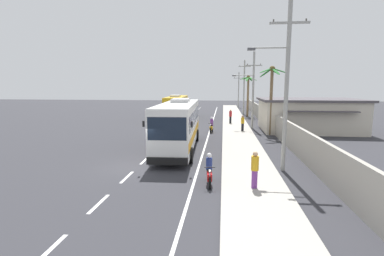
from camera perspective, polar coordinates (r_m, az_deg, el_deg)
ground_plane at (r=18.20m, az=-10.74°, el=-7.59°), size 160.00×160.00×0.00m
sidewalk_kerb at (r=27.20m, az=9.52°, el=-2.05°), size 3.20×90.00×0.14m
lane_markings at (r=31.82m, az=0.92°, el=-0.52°), size 3.92×71.00×0.01m
boundary_wall at (r=31.42m, az=16.11°, el=0.95°), size 0.24×60.00×2.10m
coach_bus_foreground at (r=22.41m, az=-2.66°, el=0.93°), size 3.26×12.03×3.94m
coach_bus_far_lane at (r=44.40m, az=-3.10°, el=4.48°), size 3.13×12.05×3.62m
motorcycle_beside_bus at (r=14.65m, az=3.48°, el=-8.78°), size 0.56×1.96×1.60m
motorcycle_trailing at (r=30.66m, az=3.94°, el=0.38°), size 0.56×1.96×1.67m
pedestrian_near_kerb at (r=31.19m, az=10.15°, el=1.05°), size 0.36×0.36×1.68m
pedestrian_midwalk at (r=13.95m, az=12.52°, el=-8.01°), size 0.36×0.36×1.79m
pedestrian_far_walk at (r=37.20m, az=7.75°, el=2.41°), size 0.36×0.36×1.81m
utility_pole_nearest at (r=17.16m, az=18.28°, el=8.64°), size 3.35×0.24×9.73m
utility_pole_mid at (r=33.82m, az=12.06°, el=7.78°), size 3.36×0.24×8.86m
utility_pole_far at (r=50.62m, az=10.43°, el=8.23°), size 2.07×0.24×9.33m
utility_pole_distant at (r=67.44m, az=9.36°, el=7.75°), size 2.40×0.24×8.05m
palm_nearest at (r=29.58m, az=15.72°, el=7.84°), size 3.01×3.01×6.94m
palm_second at (r=47.24m, az=11.23°, el=7.74°), size 2.79×2.61×6.65m
roadside_building at (r=34.20m, az=22.36°, el=2.51°), size 10.66×8.26×3.58m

